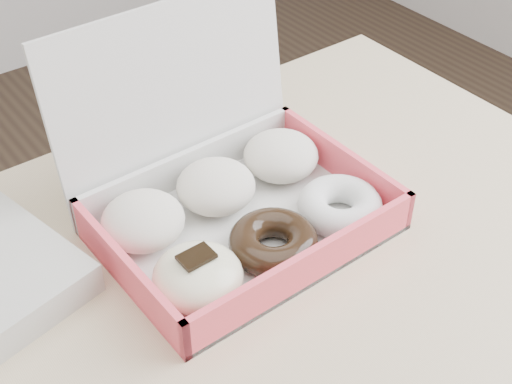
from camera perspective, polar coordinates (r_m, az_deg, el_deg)
donut_box at (r=0.83m, az=-1.99°, el=-0.66°), size 0.32×0.28×0.23m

